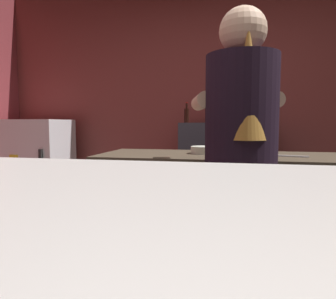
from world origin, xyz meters
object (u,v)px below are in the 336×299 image
(chefs_knife, at_px, (287,156))
(bottle_vinegar, at_px, (187,115))
(bartender, at_px, (241,155))
(bottle_hot_sauce, at_px, (245,116))
(mini_fridge, at_px, (39,169))
(bottle_soy, at_px, (211,116))
(mixing_bowl, at_px, (204,150))

(chefs_knife, relative_size, bottle_vinegar, 1.11)
(bartender, relative_size, bottle_hot_sauce, 8.94)
(bottle_vinegar, bearing_deg, bottle_hot_sauce, -1.72)
(chefs_knife, distance_m, bottle_hot_sauce, 1.37)
(chefs_knife, height_order, bottle_vinegar, bottle_vinegar)
(mini_fridge, height_order, bottle_hot_sauce, bottle_hot_sauce)
(bottle_soy, bearing_deg, mixing_bowl, -88.50)
(mini_fridge, bearing_deg, bottle_soy, 6.57)
(chefs_knife, xyz_separation_m, bottle_soy, (-0.53, 1.43, 0.28))
(mini_fridge, distance_m, bottle_vinegar, 1.81)
(chefs_knife, xyz_separation_m, bottle_hot_sauce, (-0.18, 1.33, 0.27))
(bartender, distance_m, chefs_knife, 0.49)
(mixing_bowl, relative_size, chefs_knife, 0.71)
(mini_fridge, relative_size, chefs_knife, 4.75)
(mixing_bowl, relative_size, bottle_vinegar, 0.79)
(chefs_knife, height_order, bottle_hot_sauce, bottle_hot_sauce)
(mini_fridge, height_order, mixing_bowl, mini_fridge)
(mini_fridge, relative_size, bottle_soy, 5.91)
(mini_fridge, bearing_deg, bartender, -36.22)
(mini_fridge, relative_size, mixing_bowl, 6.69)
(bartender, relative_size, chefs_knife, 6.80)
(bartender, height_order, bottle_vinegar, bartender)
(bottle_soy, bearing_deg, bartender, -82.20)
(bottle_soy, relative_size, bottle_vinegar, 0.89)
(bottle_vinegar, xyz_separation_m, bottle_hot_sauce, (0.60, -0.02, -0.01))
(mixing_bowl, bearing_deg, bottle_hot_sauce, 75.90)
(mini_fridge, relative_size, bottle_vinegar, 5.26)
(mixing_bowl, bearing_deg, chefs_knife, -10.53)
(bottle_vinegar, relative_size, bottle_hot_sauce, 1.19)
(mini_fridge, bearing_deg, chefs_knife, -25.92)
(bartender, bearing_deg, bottle_vinegar, 4.02)
(mixing_bowl, bearing_deg, bartender, -66.53)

